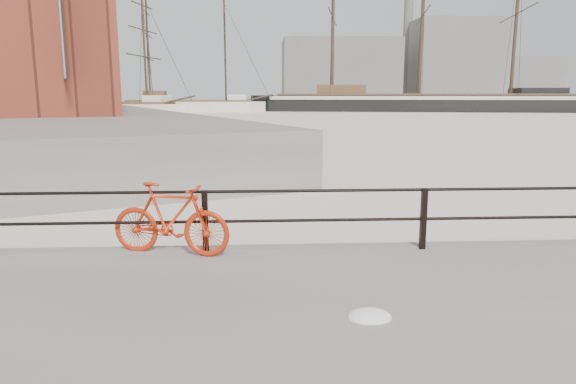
# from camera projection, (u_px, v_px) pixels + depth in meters

# --- Properties ---
(ground) EXTENTS (400.00, 400.00, 0.00)m
(ground) POSITION_uv_depth(u_px,v_px,m) (418.00, 266.00, 8.58)
(ground) COLOR white
(ground) RESTS_ON ground
(far_quay) EXTENTS (78.44, 148.07, 1.80)m
(far_quay) POSITION_uv_depth(u_px,v_px,m) (11.00, 108.00, 76.92)
(far_quay) COLOR gray
(far_quay) RESTS_ON ground
(guardrail) EXTENTS (28.00, 0.10, 1.00)m
(guardrail) POSITION_uv_depth(u_px,v_px,m) (423.00, 219.00, 8.28)
(guardrail) COLOR black
(guardrail) RESTS_ON promenade
(bicycle) EXTENTS (1.91, 0.74, 1.15)m
(bicycle) POSITION_uv_depth(u_px,v_px,m) (170.00, 219.00, 7.95)
(bicycle) COLOR red
(bicycle) RESTS_ON promenade
(barque_black) EXTENTS (68.98, 34.48, 36.92)m
(barque_black) POSITION_uv_depth(u_px,v_px,m) (418.00, 111.00, 88.81)
(barque_black) COLOR black
(barque_black) RESTS_ON ground
(schooner_mid) EXTENTS (27.92, 13.05, 19.80)m
(schooner_mid) POSITION_uv_depth(u_px,v_px,m) (189.00, 112.00, 85.77)
(schooner_mid) COLOR silver
(schooner_mid) RESTS_ON ground
(schooner_left) EXTENTS (25.92, 15.67, 18.40)m
(schooner_left) POSITION_uv_depth(u_px,v_px,m) (111.00, 115.00, 72.55)
(schooner_left) COLOR silver
(schooner_left) RESTS_ON ground
(apartment_brick) EXTENTS (27.87, 22.90, 21.20)m
(apartment_brick) POSITION_uv_depth(u_px,v_px,m) (4.00, 47.00, 105.08)
(apartment_brick) COLOR brown
(apartment_brick) RESTS_ON far_quay
(industrial_west) EXTENTS (32.00, 18.00, 18.00)m
(industrial_west) POSITION_uv_depth(u_px,v_px,m) (339.00, 73.00, 145.31)
(industrial_west) COLOR gray
(industrial_west) RESTS_ON ground
(industrial_mid) EXTENTS (26.00, 20.00, 24.00)m
(industrial_mid) POSITION_uv_depth(u_px,v_px,m) (454.00, 63.00, 151.51)
(industrial_mid) COLOR gray
(industrial_mid) RESTS_ON ground
(industrial_east) EXTENTS (20.00, 16.00, 14.00)m
(industrial_east) POSITION_uv_depth(u_px,v_px,m) (520.00, 81.00, 158.57)
(industrial_east) COLOR gray
(industrial_east) RESTS_ON ground
(smokestack) EXTENTS (2.80, 2.80, 44.00)m
(smokestack) POSITION_uv_depth(u_px,v_px,m) (408.00, 30.00, 153.86)
(smokestack) COLOR gray
(smokestack) RESTS_ON ground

